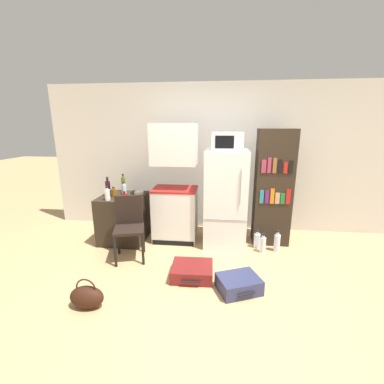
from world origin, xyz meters
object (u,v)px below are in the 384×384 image
Objects in this scene: bookshelf at (273,188)px; water_bottle_front at (257,240)px; microwave at (227,141)px; bowl at (139,193)px; water_bottle_back at (263,244)px; bottle_ketchup_red at (125,197)px; bottle_wine_dark at (108,188)px; bottle_amber_beer at (114,193)px; water_bottle_middle at (277,242)px; chair at (129,222)px; suitcase_large_flat at (239,284)px; bottle_olive_oil at (123,184)px; bottle_clear_short at (124,189)px; side_table at (124,218)px; suitcase_small_flat at (192,271)px; bottle_milk_white at (107,195)px; refrigerator at (225,198)px; kitchen_hutch at (175,189)px; handbag at (87,297)px.

bookshelf reaches higher than water_bottle_front.
water_bottle_front is (0.51, -0.12, -1.50)m from microwave.
bowl is 2.12m from water_bottle_back.
bottle_ketchup_red reaches higher than water_bottle_back.
water_bottle_back is at bearing -10.07° from bowl.
bottle_ketchup_red is 0.46× the size of bottle_wine_dark.
bottle_amber_beer is at bearing -174.40° from bookshelf.
water_bottle_middle is (0.05, -0.34, -0.76)m from bookshelf.
microwave is 2.00m from bottle_wine_dark.
microwave reaches higher than chair.
water_bottle_middle is at bearing -80.82° from bookshelf.
suitcase_large_flat is at bearing -121.14° from water_bottle_middle.
bottle_olive_oil reaches higher than bowl.
side_table is at bearing -82.51° from bottle_clear_short.
bookshelf is 11.46× the size of bowl.
bottle_olive_oil is 0.57× the size of suitcase_small_flat.
bottle_olive_oil is 2.02m from suitcase_small_flat.
microwave reaches higher than bottle_amber_beer.
bottle_milk_white is (-0.03, -0.58, -0.04)m from bottle_olive_oil.
bottle_clear_short is 0.38× the size of suitcase_small_flat.
refrigerator is at bearing 8.46° from chair.
kitchen_hutch reaches higher than water_bottle_front.
microwave is at bearing 155.24° from water_bottle_back.
bottle_olive_oil is at bearing 86.69° from bottle_amber_beer.
bottle_amber_beer is 0.74× the size of bottle_milk_white.
side_table is 0.47m from bottle_clear_short.
suitcase_large_flat is at bearing -53.48° from kitchen_hutch.
water_bottle_back is at bearing -5.63° from side_table.
bottle_milk_white is 0.38× the size of suitcase_large_flat.
bowl is at bearing 173.73° from water_bottle_front.
bottle_olive_oil is 0.58m from bottle_milk_white.
suitcase_small_flat is at bearing -134.38° from bookshelf.
chair reaches higher than water_bottle_middle.
microwave is at bearing 74.54° from suitcase_large_flat.
water_bottle_front reaches higher than suitcase_large_flat.
microwave is 1.04m from bookshelf.
microwave reaches higher than handbag.
water_bottle_back is (2.00, 1.44, 0.00)m from handbag.
bottle_wine_dark reaches higher than bottle_milk_white.
bottle_wine_dark is at bearing -176.75° from refrigerator.
handbag is at bearing -129.92° from refrigerator.
bottle_amber_beer reaches higher than water_bottle_back.
refrigerator reaches higher than bottle_milk_white.
bottle_clear_short is at bearing 112.00° from bottle_ketchup_red.
bookshelf is 5.34× the size of water_bottle_middle.
refrigerator is at bearing -3.49° from bowl.
water_bottle_front is at bearing 164.77° from water_bottle_middle.
chair is at bearing -156.00° from refrigerator.
bottle_milk_white is (-1.77, -0.32, -0.78)m from microwave.
refrigerator is 1.54m from bottle_ketchup_red.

